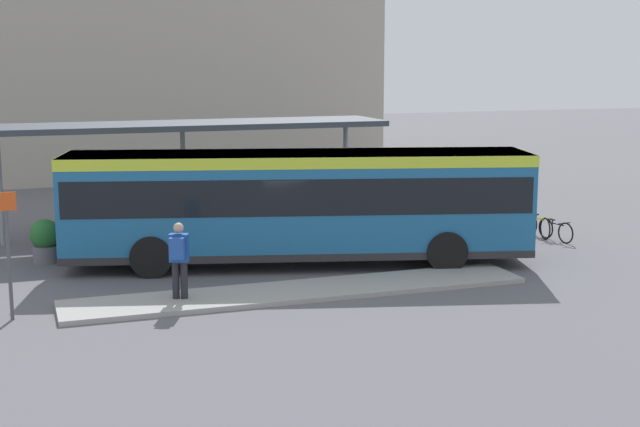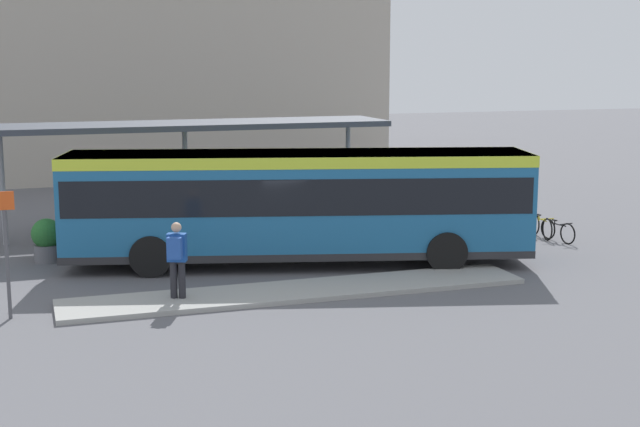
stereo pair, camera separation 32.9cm
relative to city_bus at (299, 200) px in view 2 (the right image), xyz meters
name	(u,v)px [view 2 (the right image)]	position (x,y,z in m)	size (l,w,h in m)	color
ground_plane	(299,264)	(-0.01, 0.00, -1.80)	(120.00, 120.00, 0.00)	#5B5B60
curb_island	(299,291)	(-0.90, -2.92, -1.74)	(11.31, 1.80, 0.12)	#9E9E99
city_bus	(299,200)	(0.00, 0.00, 0.00)	(12.69, 5.57, 3.08)	#1E6093
pedestrian_waiting	(177,255)	(-3.81, -2.86, -0.66)	(0.52, 0.56, 1.78)	#232328
bicycle_black	(558,231)	(8.48, 0.41, -1.47)	(0.48, 1.53, 0.67)	black
bicycle_yellow	(541,226)	(8.35, 1.15, -1.44)	(0.48, 1.65, 0.72)	black
bicycle_green	(524,223)	(8.18, 1.88, -1.45)	(0.48, 1.60, 0.69)	black
bicycle_blue	(520,217)	(8.49, 2.62, -1.43)	(0.48, 1.75, 0.76)	black
station_shelter	(184,127)	(-2.14, 5.32, 1.62)	(13.01, 2.82, 3.58)	#383D47
potted_planter_near_shelter	(47,239)	(-6.53, 2.56, -1.18)	(0.84, 0.84, 1.21)	slate
platform_sign	(6,249)	(-7.47, -2.91, -0.25)	(0.44, 0.08, 2.80)	#4C4C51
station_building	(65,25)	(-4.65, 25.15, 5.41)	(29.31, 15.42, 14.43)	#B2A899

